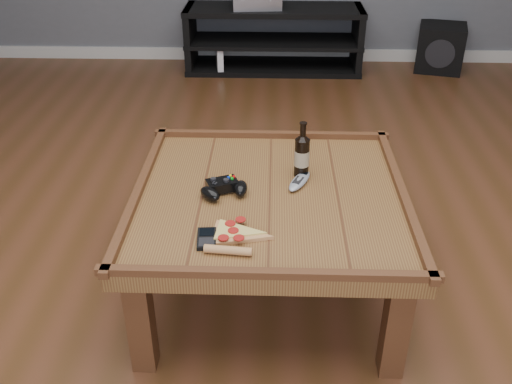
{
  "coord_description": "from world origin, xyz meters",
  "views": [
    {
      "loc": [
        0.01,
        -1.81,
        1.53
      ],
      "look_at": [
        -0.05,
        -0.11,
        0.52
      ],
      "focal_mm": 40.0,
      "sensor_mm": 36.0,
      "label": 1
    }
  ],
  "objects_px": {
    "game_console": "(220,61)",
    "game_controller": "(224,188)",
    "media_console": "(274,40)",
    "subwoofer": "(440,48)",
    "pizza_slice": "(233,236)",
    "smartphone": "(207,239)",
    "coffee_table": "(270,207)",
    "beer_bottle": "(302,155)",
    "remote_control": "(300,181)"
  },
  "relations": [
    {
      "from": "media_console",
      "to": "game_controller",
      "type": "height_order",
      "value": "game_controller"
    },
    {
      "from": "game_console",
      "to": "game_controller",
      "type": "bearing_deg",
      "value": -94.08
    },
    {
      "from": "media_console",
      "to": "subwoofer",
      "type": "height_order",
      "value": "media_console"
    },
    {
      "from": "coffee_table",
      "to": "remote_control",
      "type": "height_order",
      "value": "same"
    },
    {
      "from": "game_controller",
      "to": "smartphone",
      "type": "height_order",
      "value": "game_controller"
    },
    {
      "from": "media_console",
      "to": "pizza_slice",
      "type": "xyz_separation_m",
      "value": [
        -0.12,
        -3.04,
        0.21
      ]
    },
    {
      "from": "media_console",
      "to": "game_controller",
      "type": "distance_m",
      "value": 2.78
    },
    {
      "from": "coffee_table",
      "to": "game_console",
      "type": "relative_size",
      "value": 4.39
    },
    {
      "from": "coffee_table",
      "to": "smartphone",
      "type": "distance_m",
      "value": 0.37
    },
    {
      "from": "pizza_slice",
      "to": "game_console",
      "type": "relative_size",
      "value": 1.22
    },
    {
      "from": "coffee_table",
      "to": "game_console",
      "type": "distance_m",
      "value": 2.68
    },
    {
      "from": "pizza_slice",
      "to": "remote_control",
      "type": "bearing_deg",
      "value": 63.46
    },
    {
      "from": "game_controller",
      "to": "coffee_table",
      "type": "bearing_deg",
      "value": -17.63
    },
    {
      "from": "beer_bottle",
      "to": "game_console",
      "type": "xyz_separation_m",
      "value": [
        -0.55,
        2.48,
        -0.43
      ]
    },
    {
      "from": "game_controller",
      "to": "game_console",
      "type": "relative_size",
      "value": 0.79
    },
    {
      "from": "media_console",
      "to": "remote_control",
      "type": "xyz_separation_m",
      "value": [
        0.11,
        -2.68,
        0.22
      ]
    },
    {
      "from": "subwoofer",
      "to": "pizza_slice",
      "type": "bearing_deg",
      "value": -101.2
    },
    {
      "from": "game_controller",
      "to": "pizza_slice",
      "type": "xyz_separation_m",
      "value": [
        0.05,
        -0.28,
        -0.02
      ]
    },
    {
      "from": "coffee_table",
      "to": "beer_bottle",
      "type": "relative_size",
      "value": 4.62
    },
    {
      "from": "game_controller",
      "to": "remote_control",
      "type": "relative_size",
      "value": 1.04
    },
    {
      "from": "pizza_slice",
      "to": "game_console",
      "type": "bearing_deg",
      "value": 101.73
    },
    {
      "from": "pizza_slice",
      "to": "game_console",
      "type": "distance_m",
      "value": 2.96
    },
    {
      "from": "coffee_table",
      "to": "subwoofer",
      "type": "xyz_separation_m",
      "value": [
        1.35,
        2.8,
        -0.21
      ]
    },
    {
      "from": "coffee_table",
      "to": "game_controller",
      "type": "distance_m",
      "value": 0.19
    },
    {
      "from": "media_console",
      "to": "beer_bottle",
      "type": "xyz_separation_m",
      "value": [
        0.12,
        -2.61,
        0.29
      ]
    },
    {
      "from": "pizza_slice",
      "to": "smartphone",
      "type": "distance_m",
      "value": 0.08
    },
    {
      "from": "media_console",
      "to": "subwoofer",
      "type": "xyz_separation_m",
      "value": [
        1.35,
        0.05,
        -0.07
      ]
    },
    {
      "from": "game_controller",
      "to": "smartphone",
      "type": "distance_m",
      "value": 0.3
    },
    {
      "from": "subwoofer",
      "to": "game_console",
      "type": "xyz_separation_m",
      "value": [
        -1.78,
        -0.17,
        -0.07
      ]
    },
    {
      "from": "media_console",
      "to": "game_console",
      "type": "height_order",
      "value": "media_console"
    },
    {
      "from": "beer_bottle",
      "to": "smartphone",
      "type": "bearing_deg",
      "value": -125.61
    },
    {
      "from": "game_console",
      "to": "beer_bottle",
      "type": "bearing_deg",
      "value": -87.27
    },
    {
      "from": "pizza_slice",
      "to": "remote_control",
      "type": "relative_size",
      "value": 1.62
    },
    {
      "from": "beer_bottle",
      "to": "remote_control",
      "type": "bearing_deg",
      "value": -97.13
    },
    {
      "from": "smartphone",
      "to": "subwoofer",
      "type": "distance_m",
      "value": 3.48
    },
    {
      "from": "game_controller",
      "to": "media_console",
      "type": "bearing_deg",
      "value": 64.64
    },
    {
      "from": "game_controller",
      "to": "game_console",
      "type": "bearing_deg",
      "value": 73.74
    },
    {
      "from": "game_controller",
      "to": "subwoofer",
      "type": "bearing_deg",
      "value": 39.74
    },
    {
      "from": "game_controller",
      "to": "remote_control",
      "type": "bearing_deg",
      "value": -4.55
    },
    {
      "from": "beer_bottle",
      "to": "remote_control",
      "type": "relative_size",
      "value": 1.26
    },
    {
      "from": "pizza_slice",
      "to": "remote_control",
      "type": "distance_m",
      "value": 0.43
    },
    {
      "from": "game_controller",
      "to": "pizza_slice",
      "type": "bearing_deg",
      "value": -101.67
    },
    {
      "from": "smartphone",
      "to": "remote_control",
      "type": "distance_m",
      "value": 0.49
    },
    {
      "from": "coffee_table",
      "to": "beer_bottle",
      "type": "height_order",
      "value": "beer_bottle"
    },
    {
      "from": "smartphone",
      "to": "game_console",
      "type": "distance_m",
      "value": 2.96
    },
    {
      "from": "beer_bottle",
      "to": "game_console",
      "type": "distance_m",
      "value": 2.58
    },
    {
      "from": "game_console",
      "to": "smartphone",
      "type": "bearing_deg",
      "value": -95.29
    },
    {
      "from": "smartphone",
      "to": "subwoofer",
      "type": "relative_size",
      "value": 0.27
    },
    {
      "from": "game_console",
      "to": "subwoofer",
      "type": "bearing_deg",
      "value": -4.22
    },
    {
      "from": "game_controller",
      "to": "remote_control",
      "type": "distance_m",
      "value": 0.29
    }
  ]
}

